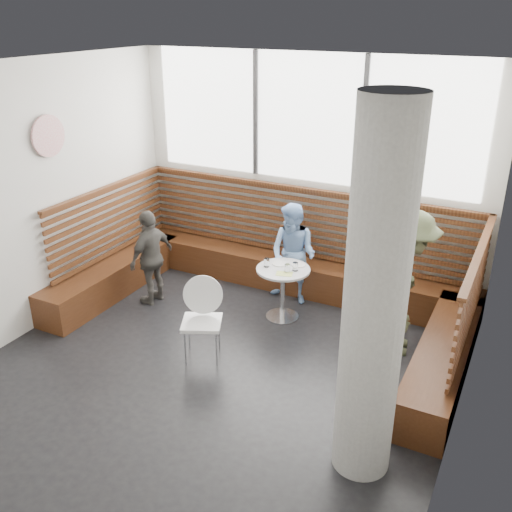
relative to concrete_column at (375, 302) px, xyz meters
The scene contains 15 objects.
room 1.95m from the concrete_column, 161.90° to the left, with size 5.00×5.00×3.20m.
booth 3.24m from the concrete_column, 127.94° to the left, with size 5.00×2.50×1.44m.
concrete_column is the anchor object (origin of this frame).
wall_art 4.48m from the concrete_column, 166.94° to the left, with size 0.50×0.50×0.03m, color white.
cafe_table 2.85m from the concrete_column, 129.76° to the left, with size 0.68×0.68×0.70m.
cafe_chair 2.49m from the concrete_column, 158.42° to the left, with size 0.45×0.44×0.95m.
adult_man 2.12m from the concrete_column, 94.12° to the left, with size 1.11×0.64×1.71m, color #4C5639.
child_back 3.20m from the concrete_column, 125.01° to the left, with size 0.67×0.52×1.37m, color #85AFE7.
child_left 3.93m from the concrete_column, 154.39° to the left, with size 0.76×0.32×1.30m, color #4C4945.
plate_near 2.91m from the concrete_column, 129.98° to the left, with size 0.19×0.19×0.01m, color white.
plate_far 2.84m from the concrete_column, 125.20° to the left, with size 0.18×0.18×0.01m, color white.
glass_left 2.86m from the concrete_column, 133.71° to the left, with size 0.07×0.07×0.11m, color white.
glass_mid 2.65m from the concrete_column, 129.32° to the left, with size 0.07×0.07×0.11m, color white.
glass_right 2.68m from the concrete_column, 126.87° to the left, with size 0.07×0.07×0.11m, color white.
menu_card 2.63m from the concrete_column, 130.45° to the left, with size 0.20×0.14×0.00m, color #A5C64C.
Camera 1 is at (2.80, -4.50, 3.70)m, focal length 40.00 mm.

